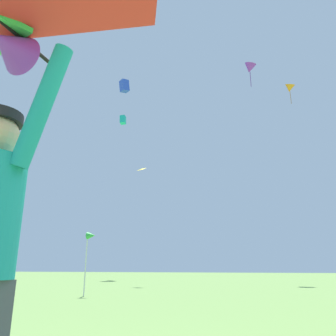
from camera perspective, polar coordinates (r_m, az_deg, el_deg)
name	(u,v)px	position (r m, az deg, el deg)	size (l,w,h in m)	color
held_stunt_kite	(1,12)	(2.14, -26.57, 22.61)	(1.98, 1.07, 0.42)	black
distant_kite_blue_overhead_distant	(124,86)	(33.50, -7.43, 13.66)	(1.04, 1.11, 1.23)	blue
distant_kite_teal_mid_right	(123,120)	(32.26, -7.67, 8.12)	(0.58, 0.60, 0.85)	#19B2AD
distant_kite_orange_high_right	(290,88)	(33.76, 19.99, 12.62)	(1.28, 1.31, 2.15)	orange
distant_kite_yellow_low_right	(141,169)	(18.63, -4.55, -0.18)	(0.55, 0.50, 0.31)	yellow
distant_kite_purple_low_left	(250,68)	(26.26, 13.73, 16.17)	(1.26, 1.28, 2.01)	purple
marker_flag	(90,240)	(11.49, -13.06, -11.85)	(0.30, 0.24, 2.00)	silver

